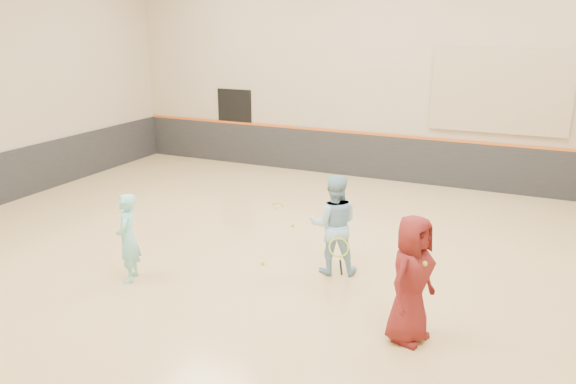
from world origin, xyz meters
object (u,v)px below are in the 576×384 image
at_px(instructor, 334,225).
at_px(spare_racket, 277,203).
at_px(girl, 128,238).
at_px(young_man, 411,279).

distance_m(instructor, spare_racket, 3.79).
relative_size(girl, young_man, 0.84).
bearing_deg(girl, instructor, 94.60).
bearing_deg(young_man, girl, 109.06).
xyz_separation_m(young_man, spare_racket, (-4.04, 4.40, -0.82)).
xyz_separation_m(girl, spare_racket, (0.53, 4.50, -0.68)).
bearing_deg(girl, young_man, 66.16).
height_order(instructor, young_man, young_man).
bearing_deg(young_man, spare_racket, 60.35).
relative_size(girl, instructor, 0.86).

